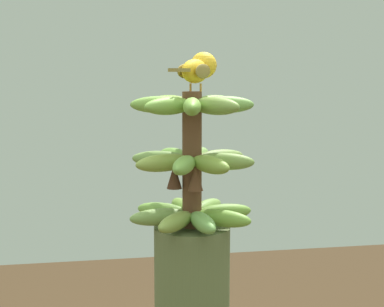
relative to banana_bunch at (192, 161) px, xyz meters
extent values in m
cylinder|color=brown|center=(0.00, 0.00, 0.00)|extent=(0.05, 0.05, 0.32)
ellipsoid|color=olive|center=(0.05, 0.06, -0.13)|extent=(0.12, 0.14, 0.04)
ellipsoid|color=#6BA04C|center=(-0.01, 0.08, -0.13)|extent=(0.06, 0.15, 0.04)
ellipsoid|color=#70A039|center=(-0.06, 0.05, -0.13)|extent=(0.14, 0.12, 0.04)
ellipsoid|color=#6E9E3A|center=(-0.08, -0.01, -0.13)|extent=(0.15, 0.06, 0.04)
ellipsoid|color=#739B44|center=(-0.05, -0.06, -0.13)|extent=(0.12, 0.14, 0.04)
ellipsoid|color=olive|center=(0.01, -0.08, -0.13)|extent=(0.06, 0.15, 0.04)
ellipsoid|color=#6FA03F|center=(0.06, -0.05, -0.13)|extent=(0.14, 0.12, 0.04)
ellipsoid|color=olive|center=(0.08, 0.01, -0.13)|extent=(0.15, 0.06, 0.04)
ellipsoid|color=#6C9847|center=(-0.03, -0.07, 0.00)|extent=(0.09, 0.15, 0.04)
ellipsoid|color=#70A342|center=(0.03, -0.07, 0.00)|extent=(0.09, 0.15, 0.04)
ellipsoid|color=#719547|center=(0.07, -0.03, 0.00)|extent=(0.15, 0.09, 0.04)
ellipsoid|color=olive|center=(0.07, 0.03, 0.00)|extent=(0.15, 0.09, 0.04)
ellipsoid|color=#6D9F41|center=(0.03, 0.07, 0.00)|extent=(0.09, 0.15, 0.04)
ellipsoid|color=olive|center=(-0.03, 0.07, 0.00)|extent=(0.09, 0.15, 0.04)
ellipsoid|color=olive|center=(-0.07, 0.03, 0.00)|extent=(0.15, 0.09, 0.04)
ellipsoid|color=olive|center=(-0.07, -0.03, 0.00)|extent=(0.15, 0.09, 0.04)
ellipsoid|color=#6F9F3B|center=(0.01, 0.07, 0.13)|extent=(0.07, 0.15, 0.04)
ellipsoid|color=olive|center=(-0.04, 0.06, 0.13)|extent=(0.12, 0.14, 0.04)
ellipsoid|color=#6D9E46|center=(-0.07, 0.01, 0.13)|extent=(0.15, 0.07, 0.04)
ellipsoid|color=#73A043|center=(-0.06, -0.04, 0.13)|extent=(0.14, 0.12, 0.04)
ellipsoid|color=#7D9B47|center=(-0.01, -0.07, 0.13)|extent=(0.07, 0.15, 0.04)
ellipsoid|color=olive|center=(0.04, -0.06, 0.13)|extent=(0.12, 0.14, 0.04)
ellipsoid|color=#72A03F|center=(0.07, -0.01, 0.13)|extent=(0.15, 0.07, 0.04)
ellipsoid|color=#73A33E|center=(0.06, 0.04, 0.13)|extent=(0.14, 0.12, 0.04)
cone|color=#4C2D1E|center=(0.04, 0.00, -0.03)|extent=(0.04, 0.04, 0.06)
cone|color=brown|center=(0.00, 0.04, -0.03)|extent=(0.04, 0.04, 0.06)
cylinder|color=#C68933|center=(-0.02, 0.00, 0.17)|extent=(0.00, 0.01, 0.02)
cylinder|color=#C68933|center=(0.00, -0.02, 0.17)|extent=(0.01, 0.00, 0.02)
ellipsoid|color=gold|center=(-0.01, -0.01, 0.21)|extent=(0.10, 0.12, 0.06)
ellipsoid|color=olive|center=(-0.03, 0.01, 0.21)|extent=(0.05, 0.07, 0.03)
ellipsoid|color=olive|center=(0.01, -0.02, 0.21)|extent=(0.05, 0.07, 0.03)
cube|color=olive|center=(0.04, 0.05, 0.21)|extent=(0.06, 0.07, 0.01)
sphere|color=gold|center=(-0.04, -0.05, 0.22)|extent=(0.06, 0.06, 0.06)
sphere|color=black|center=(-0.02, -0.07, 0.23)|extent=(0.01, 0.01, 0.01)
cone|color=orange|center=(-0.06, -0.08, 0.22)|extent=(0.04, 0.04, 0.02)
camera|label=1|loc=(0.25, 1.41, 0.21)|focal=57.36mm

